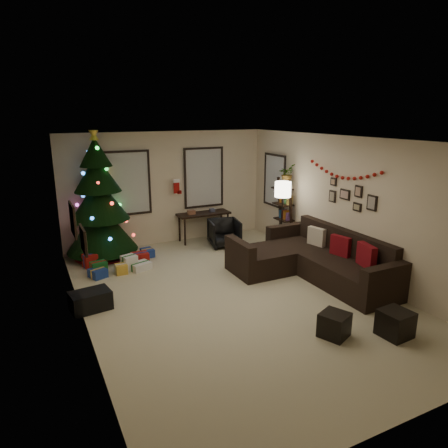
{
  "coord_description": "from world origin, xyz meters",
  "views": [
    {
      "loc": [
        -3.09,
        -5.86,
        3.12
      ],
      "look_at": [
        0.1,
        0.6,
        1.15
      ],
      "focal_mm": 32.76,
      "sensor_mm": 36.0,
      "label": 1
    }
  ],
  "objects_px": {
    "desk": "(204,216)",
    "desk_chair": "(224,233)",
    "christmas_tree": "(99,204)",
    "sofa": "(312,261)",
    "bookshelf": "(285,215)"
  },
  "relations": [
    {
      "from": "desk",
      "to": "bookshelf",
      "type": "height_order",
      "value": "bookshelf"
    },
    {
      "from": "christmas_tree",
      "to": "desk_chair",
      "type": "distance_m",
      "value": 2.95
    },
    {
      "from": "christmas_tree",
      "to": "desk_chair",
      "type": "xyz_separation_m",
      "value": [
        2.76,
        -0.57,
        -0.86
      ]
    },
    {
      "from": "christmas_tree",
      "to": "desk_chair",
      "type": "relative_size",
      "value": 4.37
    },
    {
      "from": "christmas_tree",
      "to": "desk",
      "type": "distance_m",
      "value": 2.57
    },
    {
      "from": "desk_chair",
      "to": "desk",
      "type": "bearing_deg",
      "value": 122.79
    },
    {
      "from": "christmas_tree",
      "to": "bookshelf",
      "type": "xyz_separation_m",
      "value": [
        3.97,
        -1.3,
        -0.38
      ]
    },
    {
      "from": "sofa",
      "to": "desk_chair",
      "type": "distance_m",
      "value": 2.54
    },
    {
      "from": "sofa",
      "to": "bookshelf",
      "type": "bearing_deg",
      "value": 73.93
    },
    {
      "from": "desk",
      "to": "bookshelf",
      "type": "relative_size",
      "value": 0.79
    },
    {
      "from": "christmas_tree",
      "to": "desk",
      "type": "height_order",
      "value": "christmas_tree"
    },
    {
      "from": "sofa",
      "to": "bookshelf",
      "type": "relative_size",
      "value": 1.8
    },
    {
      "from": "sofa",
      "to": "desk_chair",
      "type": "xyz_separation_m",
      "value": [
        -0.73,
        2.43,
        0.03
      ]
    },
    {
      "from": "desk",
      "to": "desk_chair",
      "type": "distance_m",
      "value": 0.76
    },
    {
      "from": "sofa",
      "to": "bookshelf",
      "type": "xyz_separation_m",
      "value": [
        0.49,
        1.7,
        0.51
      ]
    }
  ]
}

